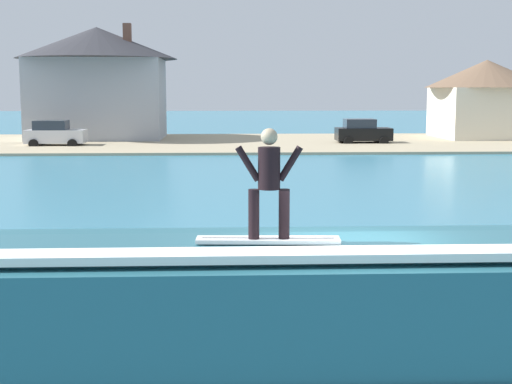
{
  "coord_description": "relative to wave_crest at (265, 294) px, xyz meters",
  "views": [
    {
      "loc": [
        -1.91,
        -10.91,
        3.93
      ],
      "look_at": [
        -1.26,
        3.17,
        1.97
      ],
      "focal_mm": 51.69,
      "sensor_mm": 36.0,
      "label": 1
    }
  ],
  "objects": [
    {
      "name": "ground_plane",
      "position": [
        1.26,
        -0.05,
        -0.82
      ],
      "size": [
        260.0,
        260.0,
        0.0
      ],
      "primitive_type": "plane",
      "color": "teal"
    },
    {
      "name": "wave_crest",
      "position": [
        0.0,
        0.0,
        0.0
      ],
      "size": [
        10.2,
        3.38,
        1.73
      ],
      "color": "#275F6E",
      "rests_on": "ground_plane"
    },
    {
      "name": "shoreline_bank",
      "position": [
        1.26,
        43.16,
        -0.74
      ],
      "size": [
        120.0,
        19.24,
        0.16
      ],
      "color": "tan",
      "rests_on": "ground_plane"
    },
    {
      "name": "surfer",
      "position": [
        0.02,
        -0.52,
        1.86
      ],
      "size": [
        0.97,
        0.32,
        1.6
      ],
      "color": "black",
      "rests_on": "surfboard"
    },
    {
      "name": "car_far_shore",
      "position": [
        9.46,
        41.73,
        0.13
      ],
      "size": [
        3.92,
        2.31,
        1.86
      ],
      "color": "black",
      "rests_on": "ground_plane"
    },
    {
      "name": "house_with_chimney",
      "position": [
        -10.26,
        47.26,
        4.26
      ],
      "size": [
        12.37,
        12.37,
        8.91
      ],
      "color": "#9EA3AD",
      "rests_on": "ground_plane"
    },
    {
      "name": "surfboard",
      "position": [
        0.01,
        -0.47,
        0.95
      ],
      "size": [
        2.11,
        0.49,
        0.06
      ],
      "color": "white",
      "rests_on": "wave_crest"
    },
    {
      "name": "car_near_shore",
      "position": [
        -12.13,
        40.2,
        0.13
      ],
      "size": [
        3.98,
        2.27,
        1.86
      ],
      "color": "silver",
      "rests_on": "ground_plane"
    },
    {
      "name": "tree_tall_bare",
      "position": [
        -8.83,
        50.61,
        3.74
      ],
      "size": [
        2.5,
        2.5,
        6.0
      ],
      "color": "brown",
      "rests_on": "ground_plane"
    },
    {
      "name": "house_gabled_white",
      "position": [
        20.25,
        46.92,
        2.7
      ],
      "size": [
        9.63,
        9.63,
        6.28
      ],
      "color": "beige",
      "rests_on": "ground_plane"
    }
  ]
}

